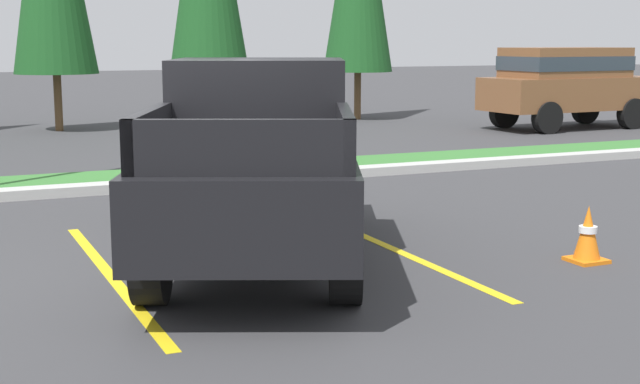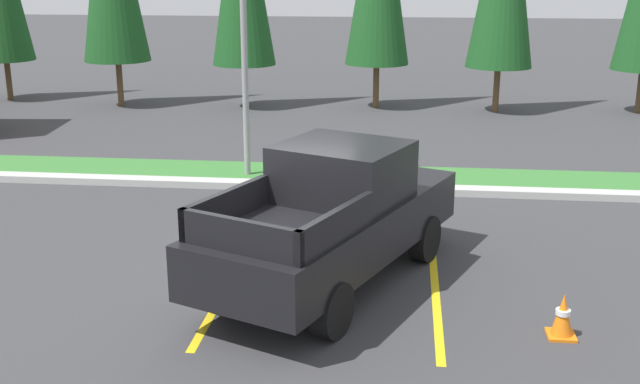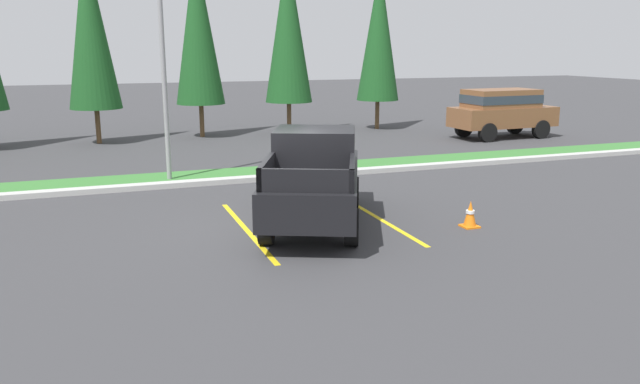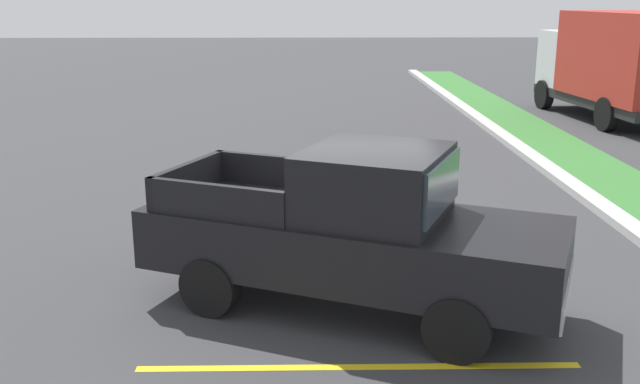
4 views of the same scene
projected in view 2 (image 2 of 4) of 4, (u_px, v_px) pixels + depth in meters
The scene contains 7 objects.
ground_plane at pixel (268, 281), 11.80m from camera, with size 120.00×120.00×0.00m, color #38383A.
parking_line_near at pixel (232, 278), 11.92m from camera, with size 0.12×4.80×0.01m, color yellow.
parking_line_far at pixel (435, 287), 11.59m from camera, with size 0.12×4.80×0.01m, color yellow.
curb_strip at pixel (309, 186), 16.55m from camera, with size 56.00×0.40×0.15m, color #B2B2AD.
grass_median at pixel (315, 175), 17.61m from camera, with size 56.00×1.80×0.06m, color #387533.
pickup_truck_main at pixel (334, 217), 11.50m from camera, with size 3.81×5.54×2.10m.
traffic_cone at pixel (563, 316), 9.98m from camera, with size 0.36×0.36×0.60m.
Camera 2 is at (1.99, -10.78, 4.66)m, focal length 43.51 mm.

